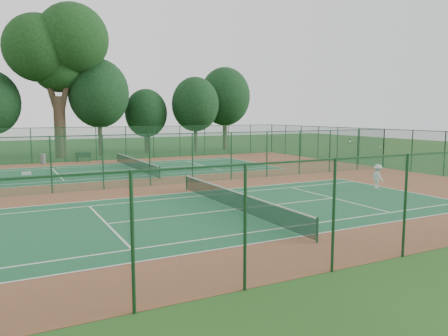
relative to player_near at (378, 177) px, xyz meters
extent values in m
plane|color=#1F4916|center=(-10.87, 8.02, -0.82)|extent=(120.00, 120.00, 0.00)
cube|color=brown|center=(-10.87, 8.02, -0.82)|extent=(40.00, 36.00, 0.01)
cube|color=#1C5A35|center=(-10.87, -0.98, -0.81)|extent=(23.77, 10.97, 0.01)
cube|color=#1B5632|center=(-10.87, 17.02, -0.81)|extent=(23.77, 10.97, 0.01)
cube|color=#1A4F29|center=(-10.87, 26.02, 0.93)|extent=(40.00, 0.02, 3.50)
cube|color=#123419|center=(-10.87, 26.02, 2.64)|extent=(40.00, 0.05, 0.05)
cube|color=#17452D|center=(-10.87, -9.98, 0.93)|extent=(40.00, 0.02, 3.50)
cube|color=#14371C|center=(-10.87, -9.98, 2.64)|extent=(40.00, 0.05, 0.05)
cube|color=#164425|center=(9.13, 8.02, 0.93)|extent=(0.02, 36.00, 3.50)
cube|color=#12321E|center=(9.13, 8.02, 2.64)|extent=(0.05, 36.00, 0.05)
cube|color=#194D30|center=(-10.87, 8.02, 0.93)|extent=(40.00, 0.02, 3.50)
cube|color=#143923|center=(-10.87, 8.02, 2.64)|extent=(40.00, 0.05, 0.05)
cylinder|color=#12321C|center=(-10.87, -7.38, -0.33)|extent=(0.10, 0.10, 0.97)
cylinder|color=#12321C|center=(-10.87, 5.42, -0.33)|extent=(0.10, 0.10, 0.97)
cube|color=black|center=(-10.87, -0.98, -0.34)|extent=(0.02, 12.80, 0.85)
cube|color=white|center=(-10.87, -0.98, 0.10)|extent=(0.04, 12.80, 0.06)
cylinder|color=#12321C|center=(-10.87, 10.62, -0.33)|extent=(0.10, 0.10, 0.97)
cylinder|color=#12321C|center=(-10.87, 23.42, -0.33)|extent=(0.10, 0.10, 0.97)
cube|color=black|center=(-10.87, 17.02, -0.34)|extent=(0.02, 12.80, 0.85)
cube|color=silver|center=(-10.87, 17.02, 0.10)|extent=(0.04, 12.80, 0.06)
imported|color=silver|center=(0.00, 0.00, 0.00)|extent=(0.78, 1.13, 1.60)
cylinder|color=slate|center=(-17.63, 25.27, -0.32)|extent=(0.70, 0.70, 0.99)
cube|color=#13371D|center=(-14.38, 25.71, -0.58)|extent=(0.22, 0.41, 0.46)
cube|color=#13371D|center=(-13.23, 25.29, -0.58)|extent=(0.22, 0.41, 0.46)
cube|color=#13371D|center=(-13.81, 25.50, -0.33)|extent=(1.59, 0.93, 0.05)
cube|color=#13371D|center=(-13.88, 25.30, -0.10)|extent=(1.46, 0.57, 0.46)
cube|color=silver|center=(-19.50, 17.55, -0.68)|extent=(0.71, 0.29, 0.26)
sphere|color=#E7F138|center=(-3.42, 7.31, -0.78)|extent=(0.07, 0.07, 0.07)
sphere|color=#D6EC36|center=(-7.51, 7.39, -0.77)|extent=(0.07, 0.07, 0.07)
sphere|color=yellow|center=(-9.87, 7.44, -0.78)|extent=(0.07, 0.07, 0.07)
cylinder|color=#3C2E20|center=(-15.29, 30.81, 2.53)|extent=(1.23, 1.23, 6.71)
cylinder|color=#3C2E20|center=(-16.30, 31.15, 7.56)|extent=(2.27, 0.67, 6.67)
cylinder|color=#3C2E20|center=(-14.29, 30.59, 7.90)|extent=(2.12, 0.63, 7.24)
sphere|color=black|center=(-17.08, 31.15, 10.92)|extent=(7.15, 7.15, 7.15)
sphere|color=black|center=(-13.62, 30.59, 12.03)|extent=(7.60, 7.60, 7.60)
sphere|color=black|center=(-15.07, 31.71, 9.24)|extent=(5.81, 5.81, 5.81)
camera|label=1|loc=(-21.22, -19.89, 3.97)|focal=35.00mm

